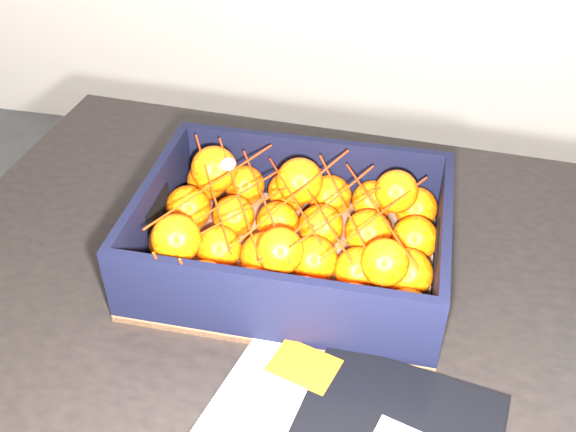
# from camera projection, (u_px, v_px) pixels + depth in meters

# --- Properties ---
(table) EXTENTS (1.24, 0.87, 0.75)m
(table) POSITION_uv_depth(u_px,v_px,m) (345.00, 342.00, 0.94)
(table) COLOR black
(table) RESTS_ON ground
(produce_crate) EXTENTS (0.40, 0.30, 0.12)m
(produce_crate) POSITION_uv_depth(u_px,v_px,m) (293.00, 245.00, 0.90)
(produce_crate) COLOR olive
(produce_crate) RESTS_ON table
(clementine_heap) EXTENTS (0.39, 0.28, 0.11)m
(clementine_heap) POSITION_uv_depth(u_px,v_px,m) (293.00, 237.00, 0.89)
(clementine_heap) COLOR #F45205
(clementine_heap) RESTS_ON produce_crate
(mesh_net) EXTENTS (0.33, 0.27, 0.09)m
(mesh_net) POSITION_uv_depth(u_px,v_px,m) (286.00, 206.00, 0.85)
(mesh_net) COLOR red
(mesh_net) RESTS_ON clementine_heap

